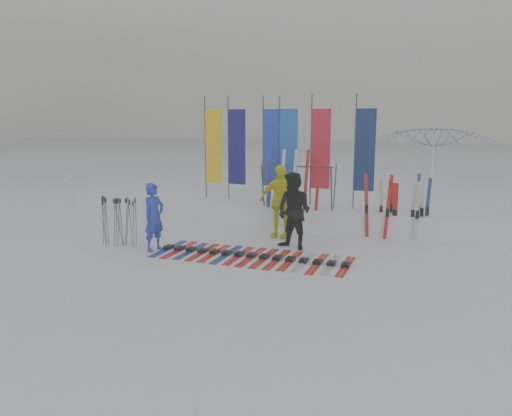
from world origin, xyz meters
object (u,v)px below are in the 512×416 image
at_px(ski_rack, 299,180).
at_px(person_yellow, 280,201).
at_px(person_blue, 154,217).
at_px(ski_row, 252,256).
at_px(tent_canopy, 431,176).
at_px(person_black, 294,211).

bearing_deg(ski_rack, person_yellow, -96.54).
bearing_deg(person_yellow, person_blue, -133.43).
bearing_deg(person_blue, ski_row, -69.99).
height_order(person_blue, person_yellow, person_yellow).
relative_size(person_yellow, tent_canopy, 0.58).
relative_size(person_yellow, ski_rack, 0.95).
bearing_deg(ski_rack, ski_row, -92.79).
bearing_deg(tent_canopy, ski_row, -129.12).
bearing_deg(ski_row, tent_canopy, 50.88).
bearing_deg(tent_canopy, person_blue, -141.88).
xyz_separation_m(ski_row, ski_rack, (0.17, 3.40, 1.35)).
height_order(person_black, person_yellow, person_yellow).
distance_m(person_blue, person_black, 3.35).
height_order(person_yellow, tent_canopy, tent_canopy).
distance_m(person_black, person_yellow, 1.25).
xyz_separation_m(person_black, person_yellow, (-0.68, 1.05, 0.04)).
height_order(person_blue, ski_row, person_blue).
bearing_deg(person_blue, person_black, -53.09).
height_order(person_black, ski_row, person_black).
height_order(person_black, tent_canopy, tent_canopy).
xyz_separation_m(person_black, tent_canopy, (3.02, 3.53, 0.58)).
relative_size(person_black, ski_rack, 0.92).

